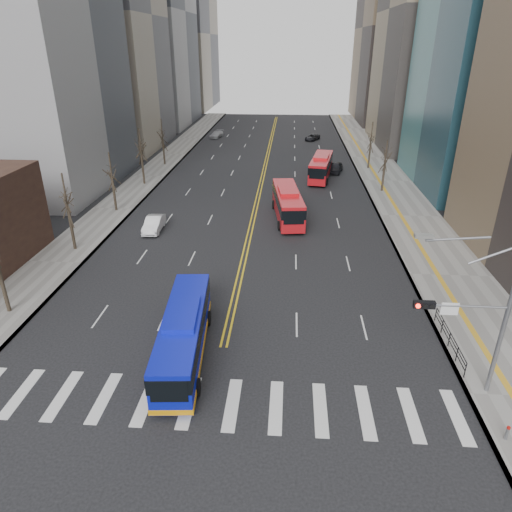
# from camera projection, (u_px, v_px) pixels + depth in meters

# --- Properties ---
(ground) EXTENTS (220.00, 220.00, 0.00)m
(ground) POSITION_uv_depth(u_px,v_px,m) (211.00, 403.00, 24.67)
(ground) COLOR black
(sidewalk_right) EXTENTS (7.00, 130.00, 0.15)m
(sidewalk_right) POSITION_uv_depth(u_px,v_px,m) (386.00, 181.00, 64.10)
(sidewalk_right) COLOR slate
(sidewalk_right) RESTS_ON ground
(sidewalk_left) EXTENTS (5.00, 130.00, 0.15)m
(sidewalk_left) POSITION_uv_depth(u_px,v_px,m) (149.00, 176.00, 66.39)
(sidewalk_left) COLOR slate
(sidewalk_left) RESTS_ON ground
(crosswalk) EXTENTS (26.70, 4.00, 0.01)m
(crosswalk) POSITION_uv_depth(u_px,v_px,m) (211.00, 403.00, 24.67)
(crosswalk) COLOR silver
(crosswalk) RESTS_ON ground
(centerline) EXTENTS (0.55, 100.00, 0.01)m
(centerline) POSITION_uv_depth(u_px,v_px,m) (266.00, 162.00, 74.34)
(centerline) COLOR gold
(centerline) RESTS_ON ground
(office_towers) EXTENTS (83.00, 134.00, 58.00)m
(office_towers) POSITION_uv_depth(u_px,v_px,m) (272.00, 2.00, 76.38)
(office_towers) COLOR gray
(office_towers) RESTS_ON ground
(signal_mast) EXTENTS (5.37, 0.37, 9.39)m
(signal_mast) POSITION_uv_depth(u_px,v_px,m) (477.00, 317.00, 23.49)
(signal_mast) COLOR gray
(signal_mast) RESTS_ON ground
(pedestrian_railing) EXTENTS (0.06, 6.06, 1.02)m
(pedestrian_railing) POSITION_uv_depth(u_px,v_px,m) (450.00, 337.00, 28.78)
(pedestrian_railing) COLOR black
(pedestrian_railing) RESTS_ON sidewalk_right
(street_trees) EXTENTS (35.20, 47.20, 7.60)m
(street_trees) POSITION_uv_depth(u_px,v_px,m) (197.00, 161.00, 54.29)
(street_trees) COLOR black
(street_trees) RESTS_ON ground
(blue_bus) EXTENTS (3.23, 11.05, 3.20)m
(blue_bus) POSITION_uv_depth(u_px,v_px,m) (184.00, 333.00, 27.72)
(blue_bus) COLOR #0C16B6
(blue_bus) RESTS_ON ground
(red_bus_near) EXTENTS (3.80, 10.91, 3.40)m
(red_bus_near) POSITION_uv_depth(u_px,v_px,m) (288.00, 202.00, 49.80)
(red_bus_near) COLOR red
(red_bus_near) RESTS_ON ground
(red_bus_far) EXTENTS (4.06, 10.70, 3.33)m
(red_bus_far) POSITION_uv_depth(u_px,v_px,m) (321.00, 166.00, 64.76)
(red_bus_far) COLOR red
(red_bus_far) RESTS_ON ground
(car_white) EXTENTS (1.74, 4.56, 1.48)m
(car_white) POSITION_uv_depth(u_px,v_px,m) (154.00, 224.00, 47.02)
(car_white) COLOR white
(car_white) RESTS_ON ground
(car_dark_mid) EXTENTS (2.82, 4.76, 1.52)m
(car_dark_mid) POSITION_uv_depth(u_px,v_px,m) (335.00, 168.00, 68.21)
(car_dark_mid) COLOR black
(car_dark_mid) RESTS_ON ground
(car_silver) EXTENTS (2.76, 4.84, 1.32)m
(car_silver) POSITION_uv_depth(u_px,v_px,m) (217.00, 134.00, 93.57)
(car_silver) COLOR #A0A1A6
(car_silver) RESTS_ON ground
(car_dark_far) EXTENTS (3.50, 4.60, 1.16)m
(car_dark_far) POSITION_uv_depth(u_px,v_px,m) (312.00, 137.00, 90.94)
(car_dark_far) COLOR black
(car_dark_far) RESTS_ON ground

